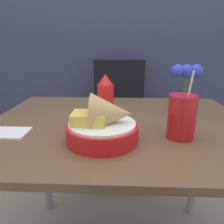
{
  "coord_description": "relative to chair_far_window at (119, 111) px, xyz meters",
  "views": [
    {
      "loc": [
        0.01,
        -0.83,
        1.07
      ],
      "look_at": [
        -0.03,
        -0.05,
        0.82
      ],
      "focal_mm": 35.0,
      "sensor_mm": 36.0,
      "label": 1
    }
  ],
  "objects": [
    {
      "name": "food_basket",
      "position": [
        -0.03,
        -0.99,
        0.26
      ],
      "size": [
        0.24,
        0.24,
        0.16
      ],
      "color": "red",
      "rests_on": "dining_table"
    },
    {
      "name": "flower_vase",
      "position": [
        0.31,
        -0.65,
        0.34
      ],
      "size": [
        0.14,
        0.06,
        0.22
      ],
      "color": "black",
      "rests_on": "dining_table"
    },
    {
      "name": "wall_window",
      "position": [
        0.01,
        0.29,
        0.75
      ],
      "size": [
        7.0,
        0.06,
        2.6
      ],
      "color": "#2D334C",
      "rests_on": "ground_plane"
    },
    {
      "name": "drink_cup",
      "position": [
        0.22,
        -0.95,
        0.27
      ],
      "size": [
        0.09,
        0.09,
        0.23
      ],
      "color": "red",
      "rests_on": "dining_table"
    },
    {
      "name": "ketchup_bottle",
      "position": [
        -0.04,
        -0.79,
        0.3
      ],
      "size": [
        0.07,
        0.07,
        0.19
      ],
      "color": "red",
      "rests_on": "dining_table"
    },
    {
      "name": "napkin",
      "position": [
        -0.38,
        -0.94,
        0.21
      ],
      "size": [
        0.13,
        0.1,
        0.01
      ],
      "color": "white",
      "rests_on": "dining_table"
    },
    {
      "name": "dining_table",
      "position": [
        0.01,
        -0.81,
        0.09
      ],
      "size": [
        1.06,
        0.83,
        0.76
      ],
      "color": "brown",
      "rests_on": "ground_plane"
    },
    {
      "name": "chair_far_window",
      "position": [
        0.0,
        0.0,
        0.0
      ],
      "size": [
        0.4,
        0.4,
        0.94
      ],
      "color": "black",
      "rests_on": "ground_plane"
    }
  ]
}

